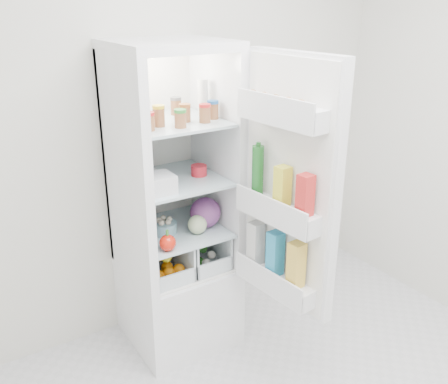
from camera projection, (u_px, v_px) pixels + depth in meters
room_walls at (374, 122)px, 1.76m from camera, size 3.02×3.02×2.61m
refrigerator at (173, 237)px, 2.98m from camera, size 0.60×0.60×1.80m
shelf_low at (177, 230)px, 2.90m from camera, size 0.49×0.53×0.01m
shelf_mid at (175, 180)px, 2.79m from camera, size 0.49×0.53×0.02m
shelf_top at (173, 122)px, 2.67m from camera, size 0.49×0.53×0.02m
crisper_left at (159, 255)px, 2.89m from camera, size 0.23×0.46×0.22m
crisper_right at (196, 244)px, 3.01m from camera, size 0.23×0.46×0.22m
condiment_jars at (176, 115)px, 2.60m from camera, size 0.46×0.34×0.08m
squeeze_bottle at (203, 98)px, 2.73m from camera, size 0.06×0.06×0.20m
tub_white at (159, 184)px, 2.57m from camera, size 0.15×0.15×0.10m
tin_red at (199, 170)px, 2.82m from camera, size 0.10×0.10×0.06m
foil_tray at (142, 174)px, 2.78m from camera, size 0.17×0.14×0.04m
red_cabbage at (205, 212)px, 2.89m from camera, size 0.18×0.18×0.18m
bell_pepper at (168, 243)px, 2.63m from camera, size 0.09×0.09×0.09m
mushroom_bowl at (164, 228)px, 2.83m from camera, size 0.16×0.16×0.07m
salad_bag at (197, 224)px, 2.82m from camera, size 0.11×0.11×0.11m
citrus_pile at (161, 261)px, 2.88m from camera, size 0.20×0.31×0.16m
veg_pile at (197, 251)px, 3.03m from camera, size 0.16×0.30×0.10m
fridge_door at (286, 192)px, 2.49m from camera, size 0.22×0.60×1.30m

